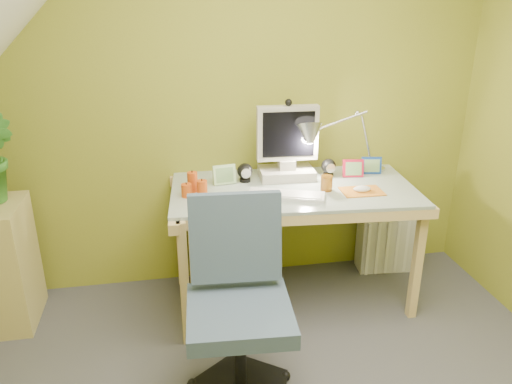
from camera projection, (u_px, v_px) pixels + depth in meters
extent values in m
cube|color=olive|center=(239.00, 107.00, 3.17)|extent=(3.20, 0.01, 2.40)
cube|color=silver|center=(286.00, 195.00, 2.86)|extent=(0.46, 0.28, 0.02)
cube|color=orange|center=(362.00, 191.00, 2.94)|extent=(0.24, 0.18, 0.01)
ellipsoid|color=white|center=(362.00, 189.00, 2.93)|extent=(0.12, 0.08, 0.04)
cylinder|color=#8F5614|center=(327.00, 183.00, 2.94)|extent=(0.08, 0.08, 0.09)
cube|color=red|center=(353.00, 168.00, 3.16)|extent=(0.13, 0.04, 0.11)
cube|color=navy|center=(371.00, 165.00, 3.22)|extent=(0.13, 0.04, 0.11)
cube|color=#B6DF99|center=(224.00, 175.00, 3.04)|extent=(0.14, 0.04, 0.12)
cube|color=tan|center=(6.00, 265.00, 2.94)|extent=(0.28, 0.43, 0.76)
cube|color=silver|center=(388.00, 242.00, 3.58)|extent=(0.44, 0.21, 0.42)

